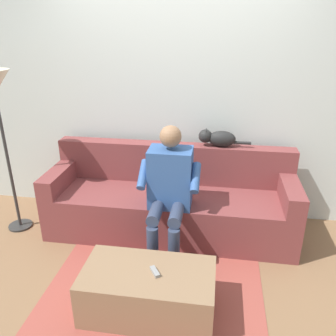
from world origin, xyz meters
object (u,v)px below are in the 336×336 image
object	(u,v)px
person_solo_seated	(169,185)
cat_on_backrest	(217,138)
remote_gray	(155,272)
coffee_table	(148,291)
couch	(171,203)

from	to	relation	value
person_solo_seated	cat_on_backrest	bearing A→B (deg)	-123.58
cat_on_backrest	remote_gray	world-z (taller)	cat_on_backrest
coffee_table	cat_on_backrest	world-z (taller)	cat_on_backrest
cat_on_backrest	remote_gray	xyz separation A→B (m)	(0.38, 1.37, -0.57)
remote_gray	person_solo_seated	bearing A→B (deg)	-31.73
person_solo_seated	remote_gray	distance (m)	0.84
couch	cat_on_backrest	world-z (taller)	cat_on_backrest
couch	remote_gray	world-z (taller)	couch
person_solo_seated	cat_on_backrest	world-z (taller)	person_solo_seated
coffee_table	person_solo_seated	size ratio (longest dim) A/B	0.80
cat_on_backrest	person_solo_seated	bearing A→B (deg)	56.42
couch	remote_gray	size ratio (longest dim) A/B	21.51
remote_gray	couch	bearing A→B (deg)	-30.05
person_solo_seated	remote_gray	bearing A→B (deg)	90.97
couch	remote_gray	distance (m)	1.13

